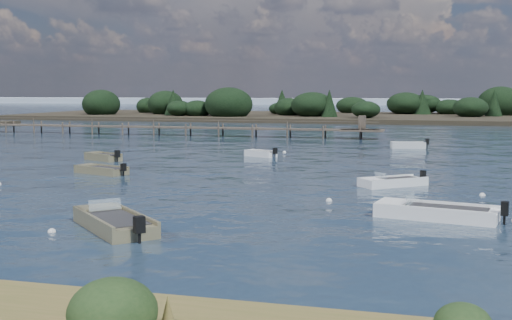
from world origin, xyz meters
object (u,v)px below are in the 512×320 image
(tender_far_grey_b, at_px, (408,147))
(tender_far_white, at_px, (261,155))
(tender_far_grey, at_px, (103,158))
(dinghy_mid_white_a, at_px, (436,215))
(jetty, at_px, (156,127))
(dinghy_mid_grey, at_px, (101,171))
(dinghy_near_olive, at_px, (114,225))
(dinghy_mid_white_b, at_px, (393,184))

(tender_far_grey_b, distance_m, tender_far_white, 16.39)
(tender_far_grey_b, distance_m, tender_far_grey, 29.13)
(dinghy_mid_white_a, height_order, jetty, jetty)
(tender_far_grey, distance_m, dinghy_mid_white_a, 30.97)
(dinghy_mid_grey, bearing_deg, dinghy_mid_white_a, -24.80)
(dinghy_mid_white_a, bearing_deg, dinghy_near_olive, -155.86)
(tender_far_grey, distance_m, dinghy_mid_grey, 8.45)
(dinghy_mid_grey, bearing_deg, dinghy_mid_white_b, -1.99)
(dinghy_mid_white_b, bearing_deg, dinghy_mid_grey, 178.01)
(dinghy_mid_grey, xyz_separation_m, tender_far_white, (7.61, 13.60, 0.01))
(dinghy_mid_white_a, bearing_deg, dinghy_mid_white_b, 104.02)
(dinghy_mid_white_b, height_order, jetty, jetty)
(dinghy_near_olive, distance_m, tender_far_white, 29.29)
(tender_far_grey, bearing_deg, dinghy_near_olive, -60.78)
(tender_far_grey_b, height_order, dinghy_mid_grey, tender_far_grey_b)
(dinghy_mid_white_a, height_order, dinghy_near_olive, dinghy_near_olive)
(dinghy_mid_grey, distance_m, dinghy_mid_white_b, 19.34)
(dinghy_near_olive, bearing_deg, dinghy_mid_white_b, 55.56)
(tender_far_grey_b, relative_size, dinghy_mid_white_a, 0.66)
(jetty, bearing_deg, dinghy_near_olive, -68.01)
(tender_far_grey_b, xyz_separation_m, dinghy_mid_white_a, (2.19, -34.92, -0.01))
(dinghy_near_olive, bearing_deg, dinghy_mid_white_a, 24.14)
(tender_far_grey_b, height_order, dinghy_mid_white_a, dinghy_mid_white_a)
(jetty, bearing_deg, dinghy_mid_white_b, -49.68)
(tender_far_grey_b, height_order, jetty, jetty)
(dinghy_mid_white_b, distance_m, jetty, 48.13)
(dinghy_mid_white_a, bearing_deg, tender_far_grey_b, 93.59)
(dinghy_mid_white_a, distance_m, dinghy_mid_grey, 23.85)
(tender_far_grey_b, bearing_deg, dinghy_mid_grey, -127.98)
(tender_far_grey, distance_m, dinghy_mid_white_b, 24.62)
(tender_far_grey, height_order, tender_far_white, tender_far_grey)
(dinghy_mid_white_b, bearing_deg, dinghy_mid_white_a, -75.98)
(tender_far_grey, height_order, dinghy_mid_white_a, dinghy_mid_white_a)
(tender_far_white, distance_m, dinghy_mid_white_b, 18.46)
(tender_far_white, bearing_deg, jetty, 130.91)
(tender_far_grey_b, height_order, tender_far_white, tender_far_grey_b)
(tender_far_white, relative_size, dinghy_mid_white_b, 0.77)
(tender_far_grey_b, xyz_separation_m, dinghy_mid_grey, (-19.46, -24.92, -0.03))
(tender_far_grey, bearing_deg, dinghy_mid_grey, -62.58)
(tender_far_white, bearing_deg, dinghy_mid_grey, -119.22)
(tender_far_grey, bearing_deg, dinghy_mid_white_a, -34.42)
(dinghy_near_olive, height_order, dinghy_mid_white_b, dinghy_near_olive)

